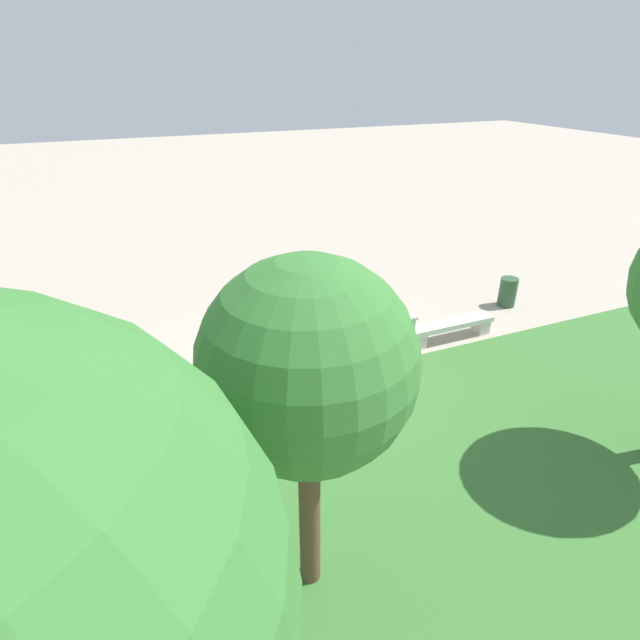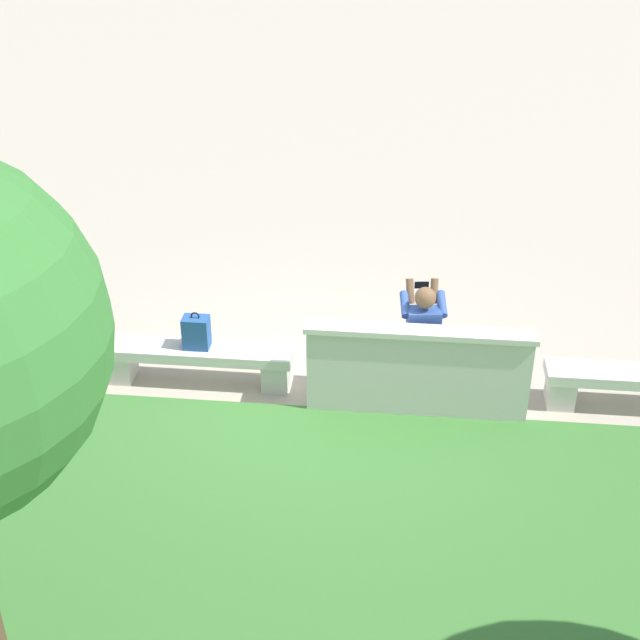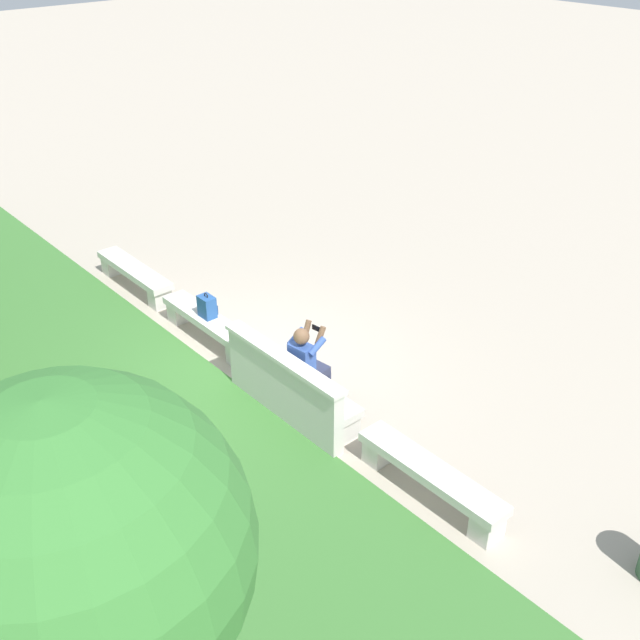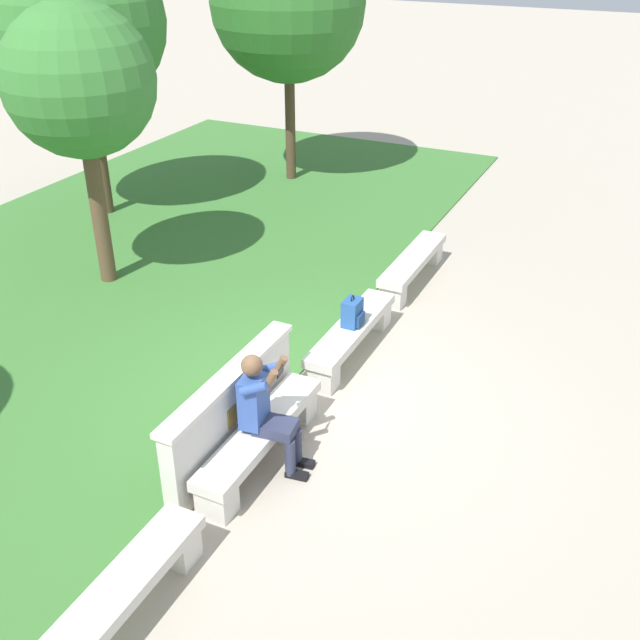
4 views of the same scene
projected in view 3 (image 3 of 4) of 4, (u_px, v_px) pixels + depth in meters
The scene contains 9 objects.
ground_plane at pixel (253, 371), 11.42m from camera, with size 80.00×80.00×0.00m, color #B2A593.
bench_main at pixel (430, 477), 8.94m from camera, with size 2.09×0.40×0.45m.
bench_near at pixel (303, 389), 10.49m from camera, with size 2.09×0.40×0.45m.
bench_mid at pixel (208, 324), 12.04m from camera, with size 2.09×0.40×0.45m.
bench_far at pixel (135, 274), 13.59m from camera, with size 2.09×0.40×0.45m.
backrest_wall_with_plaque at pixel (283, 386), 10.19m from camera, with size 2.32×0.24×1.01m.
person_photographer at pixel (308, 362), 10.30m from camera, with size 0.51×0.75×1.32m.
backpack at pixel (207, 307), 11.88m from camera, with size 0.28×0.24×0.43m.
tree_left_background at pixel (76, 553), 4.57m from camera, with size 2.25×2.25×4.05m.
Camera 3 is at (-7.81, 5.45, 6.43)m, focal length 42.00 mm.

